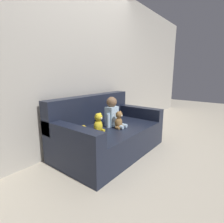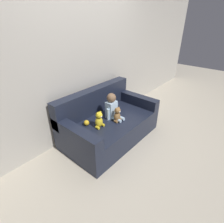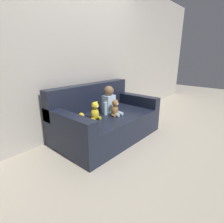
% 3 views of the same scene
% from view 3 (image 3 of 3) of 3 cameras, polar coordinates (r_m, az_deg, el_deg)
% --- Properties ---
extents(ground_plane, '(12.00, 12.00, 0.00)m').
position_cam_3_polar(ground_plane, '(2.85, -1.35, -8.22)').
color(ground_plane, '#B7AD99').
extents(wall_back, '(8.00, 0.05, 2.60)m').
position_cam_3_polar(wall_back, '(2.96, -9.86, 18.54)').
color(wall_back, '#ADA89E').
rests_on(wall_back, ground_plane).
extents(couch, '(1.61, 0.93, 0.82)m').
position_cam_3_polar(couch, '(2.77, -2.33, -2.61)').
color(couch, black).
rests_on(couch, ground_plane).
extents(person_baby, '(0.25, 0.31, 0.43)m').
position_cam_3_polar(person_baby, '(2.68, -0.81, 3.30)').
color(person_baby, silver).
rests_on(person_baby, couch).
extents(teddy_bear_brown, '(0.14, 0.11, 0.24)m').
position_cam_3_polar(teddy_bear_brown, '(2.58, 1.00, 1.00)').
color(teddy_bear_brown, olive).
rests_on(teddy_bear_brown, couch).
extents(plush_toy_side, '(0.15, 0.12, 0.26)m').
position_cam_3_polar(plush_toy_side, '(2.43, -5.59, 0.01)').
color(plush_toy_side, yellow).
rests_on(plush_toy_side, couch).
extents(toy_ball, '(0.09, 0.09, 0.09)m').
position_cam_3_polar(toy_ball, '(2.52, -9.99, -1.36)').
color(toy_ball, gold).
rests_on(toy_ball, couch).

